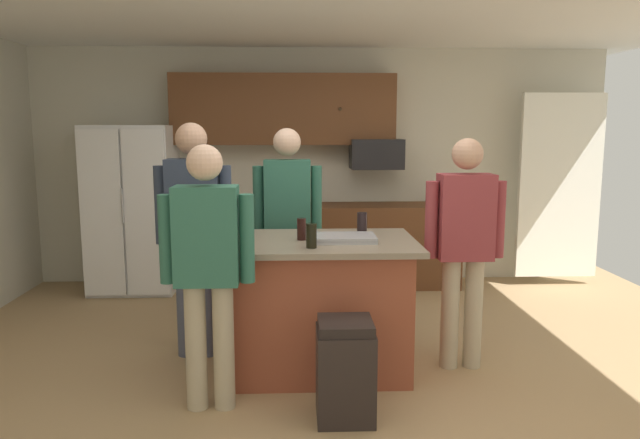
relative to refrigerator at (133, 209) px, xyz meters
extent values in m
plane|color=tan|center=(2.00, -2.38, -0.88)|extent=(7.04, 7.04, 0.00)
cube|color=beige|center=(2.00, 0.42, 0.42)|extent=(6.40, 0.10, 2.60)
cube|color=white|center=(4.60, 0.02, 0.22)|extent=(0.90, 0.06, 2.00)
cube|color=brown|center=(1.60, 0.22, 1.05)|extent=(2.40, 0.35, 0.75)
sphere|color=#4C3823|center=(2.20, 0.03, 1.05)|extent=(0.04, 0.04, 0.04)
cube|color=brown|center=(2.60, 0.10, -0.43)|extent=(1.80, 0.60, 0.90)
sphere|color=#4C3823|center=(3.05, -0.22, -0.43)|extent=(0.04, 0.04, 0.04)
cube|color=white|center=(0.00, 0.02, 0.00)|extent=(0.88, 0.70, 1.76)
cube|color=white|center=(-0.22, -0.35, 0.00)|extent=(0.42, 0.04, 1.68)
cube|color=white|center=(0.22, -0.35, 0.00)|extent=(0.42, 0.04, 1.68)
cylinder|color=#B2B2B7|center=(0.00, -0.38, 0.09)|extent=(0.02, 0.02, 0.35)
cube|color=black|center=(2.60, 0.12, 0.57)|extent=(0.56, 0.40, 0.32)
cube|color=#9E4C33|center=(1.90, -2.23, -0.42)|extent=(1.19, 0.80, 0.91)
cube|color=gray|center=(1.90, -2.23, 0.05)|extent=(1.33, 0.94, 0.04)
cylinder|color=tan|center=(1.10, -2.81, -0.48)|extent=(0.13, 0.13, 0.79)
cylinder|color=tan|center=(1.27, -2.81, -0.48)|extent=(0.13, 0.13, 0.79)
cube|color=#2D6651|center=(1.19, -2.81, 0.21)|extent=(0.38, 0.22, 0.60)
sphere|color=beige|center=(1.19, -2.81, 0.65)|extent=(0.22, 0.22, 0.22)
cylinder|color=#2D6651|center=(0.95, -2.81, 0.19)|extent=(0.09, 0.09, 0.54)
cylinder|color=#2D6651|center=(1.43, -2.81, 0.19)|extent=(0.09, 0.09, 0.54)
cylinder|color=#4C5166|center=(0.88, -1.92, -0.45)|extent=(0.13, 0.13, 0.86)
cylinder|color=#4C5166|center=(1.05, -1.92, -0.45)|extent=(0.13, 0.13, 0.86)
cube|color=#2D384C|center=(0.96, -1.92, 0.30)|extent=(0.38, 0.22, 0.65)
sphere|color=tan|center=(0.96, -1.92, 0.77)|extent=(0.23, 0.23, 0.23)
cylinder|color=#2D384C|center=(0.72, -1.92, 0.29)|extent=(0.09, 0.09, 0.58)
cylinder|color=#2D384C|center=(1.20, -1.92, 0.29)|extent=(0.09, 0.09, 0.58)
cylinder|color=tan|center=(2.83, -2.23, -0.47)|extent=(0.13, 0.13, 0.81)
cylinder|color=tan|center=(3.00, -2.23, -0.47)|extent=(0.13, 0.13, 0.81)
cube|color=maroon|center=(2.92, -2.23, 0.23)|extent=(0.38, 0.22, 0.61)
sphere|color=tan|center=(2.92, -2.23, 0.67)|extent=(0.22, 0.22, 0.22)
cylinder|color=maroon|center=(2.68, -2.23, 0.21)|extent=(0.09, 0.09, 0.54)
cylinder|color=maroon|center=(3.16, -2.23, 0.21)|extent=(0.09, 0.09, 0.54)
cylinder|color=#232D4C|center=(1.57, -1.43, -0.46)|extent=(0.13, 0.13, 0.84)
cylinder|color=#232D4C|center=(1.74, -1.43, -0.46)|extent=(0.13, 0.13, 0.84)
cube|color=#2D6651|center=(1.65, -1.43, 0.28)|extent=(0.38, 0.22, 0.63)
sphere|color=beige|center=(1.65, -1.43, 0.74)|extent=(0.23, 0.23, 0.23)
cylinder|color=#2D6651|center=(1.41, -1.43, 0.26)|extent=(0.09, 0.09, 0.57)
cylinder|color=#2D6651|center=(1.89, -1.43, 0.26)|extent=(0.09, 0.09, 0.57)
cylinder|color=black|center=(1.76, -2.22, 0.15)|extent=(0.06, 0.06, 0.15)
cylinder|color=black|center=(1.82, -2.50, 0.15)|extent=(0.07, 0.07, 0.16)
cylinder|color=black|center=(2.21, -2.06, 0.16)|extent=(0.07, 0.07, 0.17)
cube|color=#B7B7BC|center=(2.06, -2.27, 0.08)|extent=(0.44, 0.30, 0.02)
cube|color=#A8A8AD|center=(2.06, -2.27, 0.10)|extent=(0.44, 0.30, 0.02)
cube|color=black|center=(2.01, -2.98, -0.60)|extent=(0.34, 0.34, 0.55)
cube|color=black|center=(2.01, -2.98, -0.30)|extent=(0.32, 0.32, 0.06)
camera|label=1|loc=(1.72, -6.35, 0.85)|focal=33.54mm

